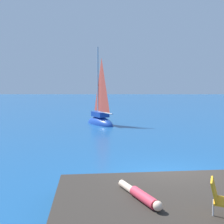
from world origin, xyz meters
name	(u,v)px	position (x,y,z in m)	size (l,w,h in m)	color
ground_plane	(168,180)	(0.00, 0.00, 0.00)	(160.00, 160.00, 0.00)	navy
shore_ledge	(172,212)	(-0.52, -2.89, 0.28)	(5.69, 4.26, 0.55)	#2D2823
boulder_seaward	(207,186)	(1.16, -0.53, 0.00)	(0.90, 0.72, 0.50)	#282622
boulder_inland	(91,189)	(-2.64, -0.86, 0.00)	(0.85, 0.68, 0.47)	#322A23
sailboat_near	(100,120)	(-3.08, 12.84, 0.38)	(3.04, 3.83, 7.08)	#193D99
person_sunbather	(141,195)	(-1.26, -2.80, 0.66)	(0.95, 1.62, 0.25)	#DB384C
beach_chair	(221,197)	(0.34, -3.61, 0.99)	(0.73, 0.67, 0.80)	orange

